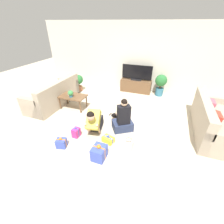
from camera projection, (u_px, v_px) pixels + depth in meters
The scene contains 19 objects.
ground_plane at pixel (118, 121), 4.45m from camera, with size 16.00×16.00×0.00m, color beige.
wall_back at pixel (139, 58), 5.89m from camera, with size 8.40×0.06×2.60m.
sofa_left at pixel (54, 96), 5.22m from camera, with size 0.84×2.05×0.87m.
sofa_right at pixel (212, 122), 3.87m from camera, with size 0.84×2.05×0.87m.
coffee_table at pixel (73, 97), 4.93m from camera, with size 0.89×0.53×0.45m.
tv_console at pixel (136, 86), 6.22m from camera, with size 1.24×0.39×0.50m.
tv at pixel (137, 74), 5.95m from camera, with size 1.19×0.20×0.60m.
potted_plant_back_right at pixel (161, 83), 5.76m from camera, with size 0.44×0.44×0.83m.
potted_plant_corner_left at pixel (78, 81), 6.24m from camera, with size 0.39×0.39×0.67m.
person_kneeling at pixel (94, 121), 3.85m from camera, with size 0.46×0.82×0.79m.
person_sitting at pixel (123, 119), 3.94m from camera, with size 0.65×0.62×0.94m.
dog at pixel (118, 115), 4.37m from camera, with size 0.49×0.22×0.29m.
gift_box_a at pixel (76, 132), 3.80m from camera, with size 0.17×0.20×0.29m.
gift_box_b at pixel (99, 153), 3.17m from camera, with size 0.28×0.33×0.37m.
gift_box_c at pixel (108, 139), 3.64m from camera, with size 0.32×0.26×0.20m.
gift_box_d at pixel (61, 143), 3.48m from camera, with size 0.26×0.24×0.28m.
gift_bag_a at pixel (128, 146), 3.32m from camera, with size 0.24×0.17×0.36m.
mug at pixel (69, 94), 4.92m from camera, with size 0.12×0.08×0.09m.
tabletop_plant at pixel (71, 93), 4.76m from camera, with size 0.17×0.17×0.22m.
Camera 1 is at (1.10, -3.50, 2.53)m, focal length 24.00 mm.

